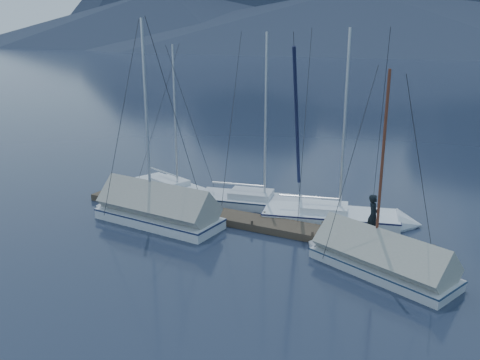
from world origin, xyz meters
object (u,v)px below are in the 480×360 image
object	(u,v)px
sailboat_open_mid	(274,204)
sailboat_open_right	(350,219)
sailboat_open_left	(183,193)
person	(373,216)
sailboat_covered_near	(371,258)
sailboat_covered_far	(149,211)

from	to	relation	value
sailboat_open_mid	sailboat_open_right	size ratio (longest dim) A/B	0.98
sailboat_open_left	person	world-z (taller)	sailboat_open_left
sailboat_open_left	sailboat_open_right	world-z (taller)	sailboat_open_right
sailboat_open_left	sailboat_open_right	distance (m)	9.70
sailboat_open_left	sailboat_open_right	xyz separation A→B (m)	(9.70, 0.29, 0.02)
sailboat_covered_near	sailboat_covered_far	distance (m)	11.06
sailboat_open_left	sailboat_covered_far	world-z (taller)	sailboat_covered_far
sailboat_open_left	sailboat_open_mid	xyz separation A→B (m)	(5.46, 0.59, 0.01)
sailboat_covered_near	sailboat_open_mid	bearing A→B (deg)	142.21
sailboat_open_mid	sailboat_covered_near	size ratio (longest dim) A/B	1.15
sailboat_open_right	person	distance (m)	2.88
sailboat_open_left	sailboat_open_right	bearing A→B (deg)	1.71
sailboat_covered_far	sailboat_open_left	bearing A→B (deg)	100.80
sailboat_open_left	sailboat_covered_far	distance (m)	4.26
sailboat_open_mid	sailboat_open_right	bearing A→B (deg)	-4.01
sailboat_open_left	sailboat_open_mid	bearing A→B (deg)	6.15
sailboat_open_mid	sailboat_covered_far	world-z (taller)	sailboat_covered_far
sailboat_open_left	sailboat_covered_near	bearing A→B (deg)	-20.24
sailboat_covered_far	person	distance (m)	10.74
sailboat_open_left	person	size ratio (longest dim) A/B	4.79
sailboat_covered_far	person	xyz separation A→B (m)	(10.46, 2.30, 0.79)
sailboat_open_mid	sailboat_open_right	xyz separation A→B (m)	(4.24, -0.30, 0.00)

